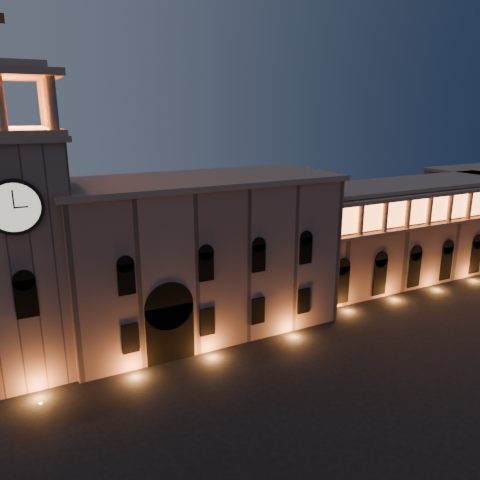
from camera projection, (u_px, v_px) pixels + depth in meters
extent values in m
plane|color=black|center=(334.00, 429.00, 37.24)|extent=(160.00, 160.00, 0.00)
cube|color=#876358|center=(202.00, 257.00, 52.94)|extent=(30.00, 12.00, 17.00)
cube|color=gray|center=(200.00, 180.00, 50.59)|extent=(30.80, 12.80, 0.60)
cube|color=black|center=(168.00, 332.00, 47.14)|extent=(5.00, 1.40, 6.00)
cylinder|color=black|center=(167.00, 304.00, 46.34)|extent=(5.00, 1.40, 5.00)
cube|color=orange|center=(169.00, 334.00, 47.02)|extent=(4.20, 0.20, 5.00)
cube|color=#876358|center=(20.00, 262.00, 43.27)|extent=(9.00, 9.00, 22.00)
cube|color=gray|center=(4.00, 138.00, 40.26)|extent=(9.80, 9.80, 0.50)
cylinder|color=black|center=(14.00, 207.00, 37.65)|extent=(4.60, 0.35, 4.60)
cylinder|color=beige|center=(14.00, 208.00, 37.53)|extent=(4.00, 0.12, 4.00)
cube|color=gray|center=(3.00, 132.00, 40.13)|extent=(9.40, 9.40, 0.50)
cube|color=orange|center=(3.00, 128.00, 40.05)|extent=(6.80, 6.80, 0.15)
cylinder|color=gray|center=(0.00, 103.00, 36.24)|extent=(0.76, 0.76, 4.20)
cylinder|color=gray|center=(52.00, 103.00, 37.92)|extent=(0.76, 0.76, 4.20)
cylinder|color=gray|center=(43.00, 104.00, 44.43)|extent=(0.76, 0.76, 4.20)
cylinder|color=gray|center=(47.00, 104.00, 41.17)|extent=(0.76, 0.76, 4.20)
cube|color=#825E53|center=(406.00, 232.00, 70.03)|extent=(40.00, 10.00, 14.00)
cube|color=gray|center=(411.00, 184.00, 68.09)|extent=(40.60, 10.60, 0.50)
cube|color=gray|center=(438.00, 224.00, 64.70)|extent=(40.00, 1.20, 0.40)
cube|color=gray|center=(442.00, 194.00, 63.55)|extent=(40.00, 1.40, 0.50)
cube|color=orange|center=(437.00, 208.00, 64.58)|extent=(38.00, 0.15, 3.60)
cylinder|color=gray|center=(335.00, 223.00, 56.19)|extent=(0.70, 0.70, 4.00)
cylinder|color=gray|center=(361.00, 219.00, 57.95)|extent=(0.70, 0.70, 4.00)
cylinder|color=gray|center=(385.00, 216.00, 59.71)|extent=(0.70, 0.70, 4.00)
cylinder|color=gray|center=(408.00, 213.00, 61.47)|extent=(0.70, 0.70, 4.00)
cylinder|color=gray|center=(430.00, 210.00, 63.23)|extent=(0.70, 0.70, 4.00)
cylinder|color=gray|center=(450.00, 208.00, 64.99)|extent=(0.70, 0.70, 4.00)
cylinder|color=gray|center=(469.00, 205.00, 66.75)|extent=(0.70, 0.70, 4.00)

